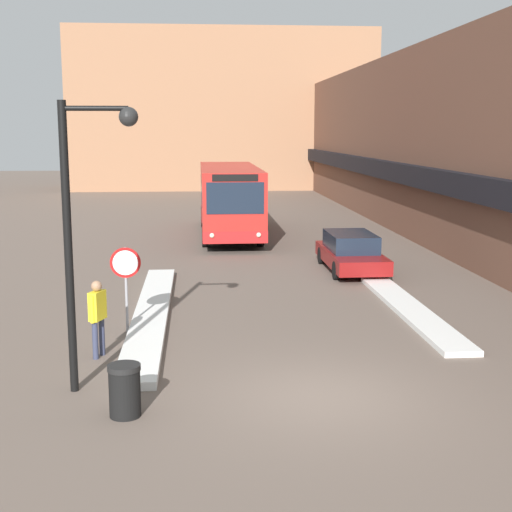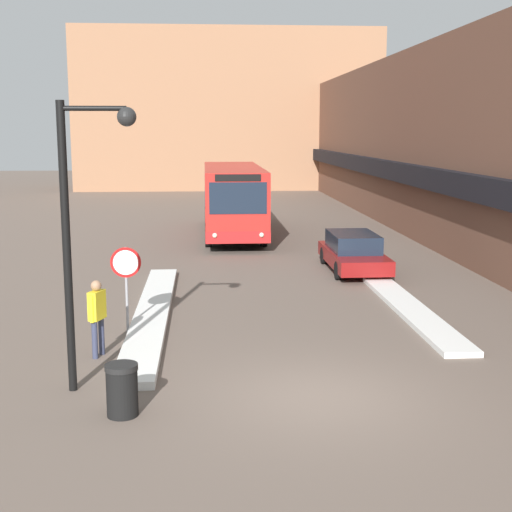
{
  "view_description": "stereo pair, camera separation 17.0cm",
  "coord_description": "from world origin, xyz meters",
  "px_view_note": "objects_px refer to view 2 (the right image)",
  "views": [
    {
      "loc": [
        -2.3,
        -12.79,
        5.01
      ],
      "look_at": [
        -0.89,
        4.3,
        1.99
      ],
      "focal_mm": 50.0,
      "sensor_mm": 36.0,
      "label": 1
    },
    {
      "loc": [
        -2.13,
        -12.8,
        5.01
      ],
      "look_at": [
        -0.89,
        4.3,
        1.99
      ],
      "focal_mm": 50.0,
      "sensor_mm": 36.0,
      "label": 2
    }
  ],
  "objects_px": {
    "stop_sign": "(126,271)",
    "city_bus": "(233,199)",
    "street_lamp": "(82,212)",
    "parked_car_front": "(353,252)",
    "trash_bin": "(122,390)",
    "pedestrian": "(97,311)"
  },
  "relations": [
    {
      "from": "city_bus",
      "to": "stop_sign",
      "type": "distance_m",
      "value": 16.92
    },
    {
      "from": "parked_car_front",
      "to": "pedestrian",
      "type": "xyz_separation_m",
      "value": [
        -7.75,
        -9.4,
        0.35
      ]
    },
    {
      "from": "street_lamp",
      "to": "trash_bin",
      "type": "xyz_separation_m",
      "value": [
        0.8,
        -1.35,
        -3.03
      ]
    },
    {
      "from": "city_bus",
      "to": "trash_bin",
      "type": "xyz_separation_m",
      "value": [
        -2.86,
        -21.98,
        -1.32
      ]
    },
    {
      "from": "city_bus",
      "to": "stop_sign",
      "type": "relative_size",
      "value": 5.02
    },
    {
      "from": "stop_sign",
      "to": "pedestrian",
      "type": "height_order",
      "value": "stop_sign"
    },
    {
      "from": "city_bus",
      "to": "parked_car_front",
      "type": "distance_m",
      "value": 10.02
    },
    {
      "from": "city_bus",
      "to": "trash_bin",
      "type": "distance_m",
      "value": 22.2
    },
    {
      "from": "stop_sign",
      "to": "trash_bin",
      "type": "bearing_deg",
      "value": -85.01
    },
    {
      "from": "stop_sign",
      "to": "city_bus",
      "type": "bearing_deg",
      "value": 78.66
    },
    {
      "from": "parked_car_front",
      "to": "stop_sign",
      "type": "distance_m",
      "value": 10.48
    },
    {
      "from": "parked_car_front",
      "to": "stop_sign",
      "type": "xyz_separation_m",
      "value": [
        -7.31,
        -7.46,
        0.87
      ]
    },
    {
      "from": "city_bus",
      "to": "parked_car_front",
      "type": "bearing_deg",
      "value": -66.44
    },
    {
      "from": "street_lamp",
      "to": "pedestrian",
      "type": "height_order",
      "value": "street_lamp"
    },
    {
      "from": "trash_bin",
      "to": "pedestrian",
      "type": "bearing_deg",
      "value": 104.9
    },
    {
      "from": "parked_car_front",
      "to": "street_lamp",
      "type": "xyz_separation_m",
      "value": [
        -7.63,
        -11.5,
        2.81
      ]
    },
    {
      "from": "parked_car_front",
      "to": "stop_sign",
      "type": "bearing_deg",
      "value": -134.4
    },
    {
      "from": "parked_car_front",
      "to": "pedestrian",
      "type": "relative_size",
      "value": 2.74
    },
    {
      "from": "street_lamp",
      "to": "parked_car_front",
      "type": "bearing_deg",
      "value": 56.42
    },
    {
      "from": "street_lamp",
      "to": "pedestrian",
      "type": "distance_m",
      "value": 3.23
    },
    {
      "from": "street_lamp",
      "to": "trash_bin",
      "type": "relative_size",
      "value": 5.86
    },
    {
      "from": "trash_bin",
      "to": "city_bus",
      "type": "bearing_deg",
      "value": 82.6
    }
  ]
}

